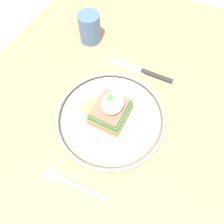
{
  "coord_description": "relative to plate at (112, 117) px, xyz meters",
  "views": [
    {
      "loc": [
        -0.22,
        -0.11,
        1.24
      ],
      "look_at": [
        0.0,
        -0.0,
        0.78
      ],
      "focal_mm": 35.0,
      "sensor_mm": 36.0,
      "label": 1
    }
  ],
  "objects": [
    {
      "name": "knife",
      "position": [
        0.17,
        -0.02,
        -0.01
      ],
      "size": [
        0.02,
        0.2,
        0.01
      ],
      "color": "#2D2D2D",
      "rests_on": "dining_table"
    },
    {
      "name": "fork",
      "position": [
        -0.18,
        0.01,
        -0.01
      ],
      "size": [
        0.02,
        0.14,
        0.0
      ],
      "color": "silver",
      "rests_on": "dining_table"
    },
    {
      "name": "sandwich",
      "position": [
        0.0,
        0.0,
        0.04
      ],
      "size": [
        0.09,
        0.12,
        0.09
      ],
      "color": "#9E703D",
      "rests_on": "plate"
    },
    {
      "name": "plate",
      "position": [
        0.0,
        0.0,
        0.0
      ],
      "size": [
        0.27,
        0.27,
        0.02
      ],
      "color": "white",
      "rests_on": "dining_table"
    },
    {
      "name": "dining_table",
      "position": [
        -0.0,
        0.0,
        -0.12
      ],
      "size": [
        1.1,
        0.8,
        0.75
      ],
      "color": "tan",
      "rests_on": "ground_plane"
    },
    {
      "name": "cup",
      "position": [
        0.22,
        0.18,
        0.04
      ],
      "size": [
        0.06,
        0.06,
        0.09
      ],
      "color": "slate",
      "rests_on": "dining_table"
    },
    {
      "name": "ground_plane",
      "position": [
        -0.0,
        0.0,
        -0.75
      ],
      "size": [
        6.0,
        6.0,
        0.0
      ],
      "primitive_type": "plane",
      "color": "#B2ADA3"
    }
  ]
}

